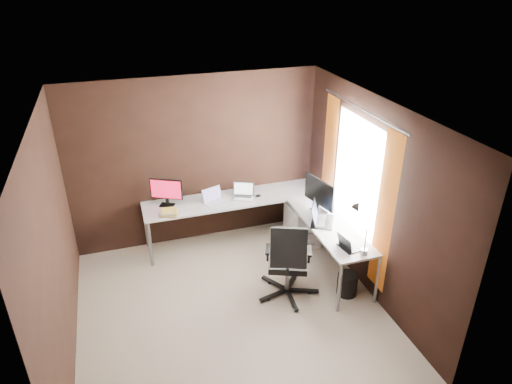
{
  "coord_description": "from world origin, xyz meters",
  "views": [
    {
      "loc": [
        -1.05,
        -4.22,
        3.84
      ],
      "look_at": [
        0.63,
        0.95,
        1.07
      ],
      "focal_mm": 32.0,
      "sensor_mm": 36.0,
      "label": 1
    }
  ],
  "objects_px": {
    "laptop_black_small": "(347,245)",
    "desk_lamp": "(360,223)",
    "monitor_right": "(319,194)",
    "office_chair": "(288,274)",
    "laptop_silver": "(243,194)",
    "book_stack": "(169,212)",
    "wastebasket": "(347,284)",
    "laptop_black_big": "(319,218)",
    "drawer_pedestal": "(302,225)",
    "monitor_left": "(166,191)",
    "laptop_white": "(214,199)"
  },
  "relations": [
    {
      "from": "book_stack",
      "to": "office_chair",
      "type": "bearing_deg",
      "value": -44.37
    },
    {
      "from": "laptop_white",
      "to": "laptop_black_big",
      "type": "height_order",
      "value": "laptop_black_big"
    },
    {
      "from": "laptop_black_small",
      "to": "wastebasket",
      "type": "xyz_separation_m",
      "value": [
        0.08,
        0.02,
        -0.62
      ]
    },
    {
      "from": "desk_lamp",
      "to": "laptop_black_big",
      "type": "bearing_deg",
      "value": 119.75
    },
    {
      "from": "office_chair",
      "to": "wastebasket",
      "type": "height_order",
      "value": "office_chair"
    },
    {
      "from": "monitor_left",
      "to": "laptop_black_big",
      "type": "distance_m",
      "value": 2.16
    },
    {
      "from": "laptop_silver",
      "to": "office_chair",
      "type": "height_order",
      "value": "office_chair"
    },
    {
      "from": "monitor_left",
      "to": "wastebasket",
      "type": "xyz_separation_m",
      "value": [
        1.99,
        -1.74,
        -0.81
      ]
    },
    {
      "from": "laptop_black_small",
      "to": "laptop_black_big",
      "type": "bearing_deg",
      "value": -4.23
    },
    {
      "from": "laptop_white",
      "to": "office_chair",
      "type": "bearing_deg",
      "value": -86.49
    },
    {
      "from": "desk_lamp",
      "to": "drawer_pedestal",
      "type": "bearing_deg",
      "value": 113.44
    },
    {
      "from": "monitor_left",
      "to": "laptop_silver",
      "type": "height_order",
      "value": "monitor_left"
    },
    {
      "from": "monitor_right",
      "to": "office_chair",
      "type": "relative_size",
      "value": 0.54
    },
    {
      "from": "office_chair",
      "to": "wastebasket",
      "type": "relative_size",
      "value": 3.67
    },
    {
      "from": "drawer_pedestal",
      "to": "laptop_black_small",
      "type": "distance_m",
      "value": 1.41
    },
    {
      "from": "book_stack",
      "to": "monitor_right",
      "type": "bearing_deg",
      "value": -15.54
    },
    {
      "from": "monitor_left",
      "to": "laptop_silver",
      "type": "distance_m",
      "value": 1.11
    },
    {
      "from": "laptop_silver",
      "to": "desk_lamp",
      "type": "bearing_deg",
      "value": -39.08
    },
    {
      "from": "laptop_black_big",
      "to": "book_stack",
      "type": "relative_size",
      "value": 1.67
    },
    {
      "from": "laptop_silver",
      "to": "laptop_black_big",
      "type": "bearing_deg",
      "value": -28.1
    },
    {
      "from": "laptop_black_small",
      "to": "desk_lamp",
      "type": "distance_m",
      "value": 0.39
    },
    {
      "from": "laptop_silver",
      "to": "monitor_left",
      "type": "bearing_deg",
      "value": -160.11
    },
    {
      "from": "book_stack",
      "to": "wastebasket",
      "type": "xyz_separation_m",
      "value": [
        2.0,
        -1.45,
        -0.62
      ]
    },
    {
      "from": "laptop_white",
      "to": "book_stack",
      "type": "relative_size",
      "value": 1.23
    },
    {
      "from": "book_stack",
      "to": "wastebasket",
      "type": "bearing_deg",
      "value": -36.01
    },
    {
      "from": "laptop_white",
      "to": "laptop_black_small",
      "type": "relative_size",
      "value": 1.23
    },
    {
      "from": "laptop_white",
      "to": "laptop_silver",
      "type": "relative_size",
      "value": 0.96
    },
    {
      "from": "laptop_black_big",
      "to": "laptop_black_small",
      "type": "height_order",
      "value": "laptop_black_big"
    },
    {
      "from": "desk_lamp",
      "to": "wastebasket",
      "type": "xyz_separation_m",
      "value": [
        0.01,
        0.13,
        -0.99
      ]
    },
    {
      "from": "laptop_black_big",
      "to": "wastebasket",
      "type": "relative_size",
      "value": 1.64
    },
    {
      "from": "monitor_left",
      "to": "book_stack",
      "type": "xyz_separation_m",
      "value": [
        -0.02,
        -0.29,
        -0.19
      ]
    },
    {
      "from": "office_chair",
      "to": "wastebasket",
      "type": "bearing_deg",
      "value": 5.97
    },
    {
      "from": "laptop_white",
      "to": "drawer_pedestal",
      "type": "bearing_deg",
      "value": -33.77
    },
    {
      "from": "laptop_black_small",
      "to": "wastebasket",
      "type": "distance_m",
      "value": 0.63
    },
    {
      "from": "monitor_left",
      "to": "laptop_black_big",
      "type": "height_order",
      "value": "monitor_left"
    },
    {
      "from": "monitor_left",
      "to": "office_chair",
      "type": "xyz_separation_m",
      "value": [
        1.25,
        -1.52,
        -0.64
      ]
    },
    {
      "from": "wastebasket",
      "to": "laptop_silver",
      "type": "bearing_deg",
      "value": 118.4
    },
    {
      "from": "laptop_white",
      "to": "wastebasket",
      "type": "xyz_separation_m",
      "value": [
        1.34,
        -1.63,
        -0.63
      ]
    },
    {
      "from": "laptop_black_small",
      "to": "wastebasket",
      "type": "relative_size",
      "value": 0.98
    },
    {
      "from": "monitor_right",
      "to": "laptop_black_small",
      "type": "relative_size",
      "value": 2.02
    },
    {
      "from": "monitor_left",
      "to": "book_stack",
      "type": "relative_size",
      "value": 1.44
    },
    {
      "from": "desk_lamp",
      "to": "book_stack",
      "type": "bearing_deg",
      "value": 162.55
    },
    {
      "from": "drawer_pedestal",
      "to": "desk_lamp",
      "type": "height_order",
      "value": "desk_lamp"
    },
    {
      "from": "drawer_pedestal",
      "to": "monitor_left",
      "type": "xyz_separation_m",
      "value": [
        -1.92,
        0.44,
        0.66
      ]
    },
    {
      "from": "monitor_right",
      "to": "desk_lamp",
      "type": "relative_size",
      "value": 0.91
    },
    {
      "from": "laptop_black_big",
      "to": "wastebasket",
      "type": "bearing_deg",
      "value": -138.82
    },
    {
      "from": "monitor_right",
      "to": "book_stack",
      "type": "distance_m",
      "value": 2.06
    },
    {
      "from": "monitor_right",
      "to": "office_chair",
      "type": "xyz_separation_m",
      "value": [
        -0.71,
        -0.69,
        -0.69
      ]
    },
    {
      "from": "laptop_white",
      "to": "desk_lamp",
      "type": "height_order",
      "value": "desk_lamp"
    },
    {
      "from": "laptop_black_big",
      "to": "office_chair",
      "type": "bearing_deg",
      "value": 155.17
    }
  ]
}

